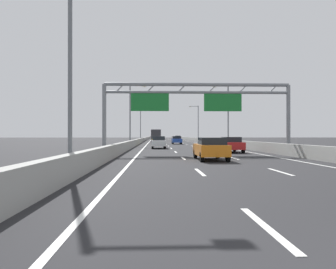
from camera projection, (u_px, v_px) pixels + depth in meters
The scene contains 53 objects.
ground_plane at pixel (168, 141), 102.59m from camera, with size 260.00×260.00×0.00m, color #262628.
lane_dash_left_0 at pixel (266, 227), 6.09m from camera, with size 0.16×3.00×0.01m, color white.
lane_dash_left_1 at pixel (200, 172), 15.08m from camera, with size 0.16×3.00×0.01m, color white.
lane_dash_left_2 at pixel (183, 158), 24.08m from camera, with size 0.16×3.00×0.01m, color white.
lane_dash_left_3 at pixel (176, 152), 33.07m from camera, with size 0.16×3.00×0.01m, color white.
lane_dash_left_4 at pixel (171, 148), 42.07m from camera, with size 0.16×3.00×0.01m, color white.
lane_dash_left_5 at pixel (168, 146), 51.06m from camera, with size 0.16×3.00×0.01m, color white.
lane_dash_left_6 at pixel (166, 144), 60.05m from camera, with size 0.16×3.00×0.01m, color white.
lane_dash_left_7 at pixel (165, 143), 69.05m from camera, with size 0.16×3.00×0.01m, color white.
lane_dash_left_8 at pixel (164, 142), 78.04m from camera, with size 0.16×3.00×0.01m, color white.
lane_dash_left_9 at pixel (163, 142), 87.03m from camera, with size 0.16×3.00×0.01m, color white.
lane_dash_left_10 at pixel (162, 141), 96.03m from camera, with size 0.16×3.00×0.01m, color white.
lane_dash_left_11 at pixel (162, 140), 105.02m from camera, with size 0.16×3.00×0.01m, color white.
lane_dash_left_12 at pixel (161, 140), 114.02m from camera, with size 0.16×3.00×0.01m, color white.
lane_dash_left_13 at pixel (161, 140), 123.01m from camera, with size 0.16×3.00×0.01m, color white.
lane_dash_left_14 at pixel (160, 139), 132.00m from camera, with size 0.16×3.00×0.01m, color white.
lane_dash_left_15 at pixel (160, 139), 141.00m from camera, with size 0.16×3.00×0.01m, color white.
lane_dash_left_16 at pixel (160, 139), 149.99m from camera, with size 0.16×3.00×0.01m, color white.
lane_dash_left_17 at pixel (159, 139), 158.98m from camera, with size 0.16×3.00×0.01m, color white.
lane_dash_right_1 at pixel (280, 172), 15.22m from camera, with size 0.16×3.00×0.01m, color white.
lane_dash_right_2 at pixel (234, 158), 24.21m from camera, with size 0.16×3.00×0.01m, color white.
lane_dash_right_3 at pixel (212, 152), 33.21m from camera, with size 0.16×3.00×0.01m, color white.
lane_dash_right_4 at pixel (200, 148), 42.20m from camera, with size 0.16×3.00×0.01m, color white.
lane_dash_right_5 at pixel (192, 146), 51.19m from camera, with size 0.16×3.00×0.01m, color white.
lane_dash_right_6 at pixel (187, 144), 60.19m from camera, with size 0.16×3.00×0.01m, color white.
lane_dash_right_7 at pixel (183, 143), 69.18m from camera, with size 0.16×3.00×0.01m, color white.
lane_dash_right_8 at pixel (180, 142), 78.18m from camera, with size 0.16×3.00×0.01m, color white.
lane_dash_right_9 at pixel (177, 141), 87.17m from camera, with size 0.16×3.00×0.01m, color white.
lane_dash_right_10 at pixel (175, 141), 96.16m from camera, with size 0.16×3.00×0.01m, color white.
lane_dash_right_11 at pixel (173, 140), 105.16m from camera, with size 0.16×3.00×0.01m, color white.
lane_dash_right_12 at pixel (172, 140), 114.15m from camera, with size 0.16×3.00×0.01m, color white.
lane_dash_right_13 at pixel (171, 140), 123.14m from camera, with size 0.16×3.00×0.01m, color white.
lane_dash_right_14 at pixel (170, 139), 132.14m from camera, with size 0.16×3.00×0.01m, color white.
lane_dash_right_15 at pixel (169, 139), 141.13m from camera, with size 0.16×3.00×0.01m, color white.
lane_dash_right_16 at pixel (168, 139), 150.12m from camera, with size 0.16×3.00×0.01m, color white.
lane_dash_right_17 at pixel (167, 139), 159.12m from camera, with size 0.16×3.00×0.01m, color white.
edge_line_left at pixel (150, 141), 90.40m from camera, with size 0.16×176.00×0.01m, color white.
edge_line_right at pixel (189, 141), 90.80m from camera, with size 0.16×176.00×0.01m, color white.
barrier_left at pixel (146, 139), 112.33m from camera, with size 0.45×220.00×0.95m.
barrier_right at pixel (187, 139), 112.84m from camera, with size 0.45×220.00×0.95m.
sign_gantry at pixel (195, 100), 30.66m from camera, with size 17.00×0.36×6.36m.
streetlamp_left_near at pixel (75, 54), 15.70m from camera, with size 2.58×0.28×9.50m.
streetlamp_left_mid at pixel (132, 111), 53.08m from camera, with size 2.58×0.28×9.50m.
streetlamp_right_mid at pixel (227, 111), 53.63m from camera, with size 2.58×0.28×9.50m.
streetlamp_left_far at pixel (141, 121), 90.45m from camera, with size 2.58×0.28×9.50m.
streetlamp_right_far at pixel (197, 121), 91.01m from camera, with size 2.58×0.28×9.50m.
red_car at pixel (231, 144), 32.45m from camera, with size 1.75×4.47×1.47m.
blue_car at pixel (177, 140), 62.49m from camera, with size 1.72×4.33×1.45m.
yellow_car at pixel (157, 140), 58.95m from camera, with size 1.83×4.63×1.43m.
green_car at pixel (178, 138), 112.00m from camera, with size 1.84×4.65×1.47m.
white_car at pixel (159, 142), 42.25m from camera, with size 1.72×4.65×1.50m.
orange_car at pixel (211, 149), 22.41m from camera, with size 1.82×4.50×1.49m.
box_truck at pixel (156, 135), 86.19m from camera, with size 2.40×7.92×3.02m.
Camera 1 is at (-3.78, -2.52, 1.65)m, focal length 36.47 mm.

